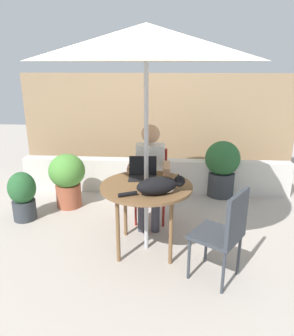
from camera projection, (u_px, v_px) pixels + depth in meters
name	position (u px, v px, depth m)	size (l,w,h in m)	color
ground_plane	(146.00, 248.00, 3.49)	(14.00, 14.00, 0.00)	#ADA399
fence_back	(157.00, 127.00, 5.41)	(4.55, 0.08, 1.77)	#937756
planter_wall_low	(154.00, 176.00, 4.95)	(4.09, 0.20, 0.52)	beige
patio_table	(146.00, 191.00, 3.28)	(0.95, 0.95, 0.74)	brown
patio_umbrella	(146.00, 43.00, 2.83)	(2.15, 2.15, 2.26)	#B7B7BC
chair_occupied	(151.00, 179.00, 4.04)	(0.40, 0.40, 0.90)	maroon
chair_empty	(225.00, 229.00, 2.81)	(0.55, 0.55, 0.90)	#33383F
person_seated	(150.00, 170.00, 3.84)	(0.48, 0.48, 1.24)	white
laptop	(143.00, 171.00, 3.47)	(0.31, 0.27, 0.21)	black
cat	(160.00, 186.00, 3.01)	(0.63, 0.33, 0.17)	black
potted_plant_near_fence	(23.00, 195.00, 4.03)	(0.34, 0.34, 0.64)	#33383D
potted_plant_by_chair	(67.00, 177.00, 4.38)	(0.49, 0.49, 0.75)	#9E5138
potted_plant_corner	(222.00, 166.00, 4.73)	(0.51, 0.51, 0.84)	#33383D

